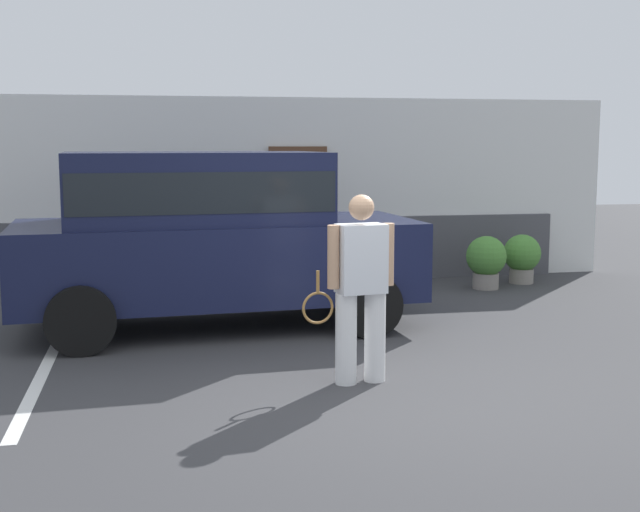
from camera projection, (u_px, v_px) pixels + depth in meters
ground_plane at (373, 394)px, 7.21m from camera, size 40.00×40.00×0.00m
parking_stripe_0 at (46, 366)px, 8.11m from camera, size 0.12×4.40×0.01m
house_frontage at (273, 196)px, 12.97m from camera, size 10.87×0.40×2.85m
parked_suv at (208, 230)px, 9.67m from camera, size 4.71×2.40×2.05m
tennis_player_man at (360, 287)px, 7.44m from camera, size 0.89×0.32×1.70m
potted_plant_by_porch at (486, 260)px, 12.35m from camera, size 0.60×0.60×0.79m
potted_plant_secondary at (522, 256)px, 12.85m from camera, size 0.57×0.57×0.76m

